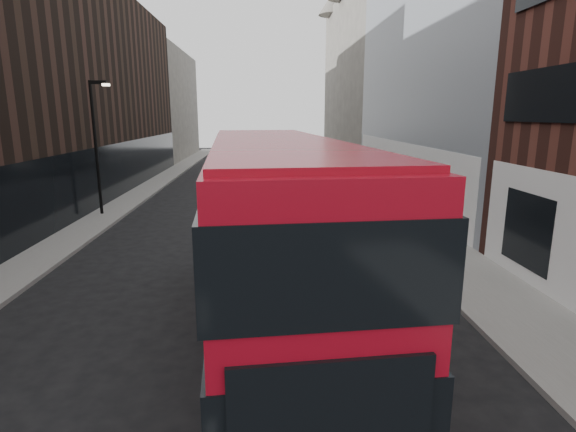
{
  "coord_description": "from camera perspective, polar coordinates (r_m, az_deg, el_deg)",
  "views": [
    {
      "loc": [
        0.55,
        -6.5,
        5.43
      ],
      "look_at": [
        1.26,
        6.43,
        2.5
      ],
      "focal_mm": 28.0,
      "sensor_mm": 36.0,
      "label": 1
    }
  ],
  "objects": [
    {
      "name": "sidewalk_left",
      "position": [
        33.07,
        -18.12,
        2.8
      ],
      "size": [
        2.0,
        80.0,
        0.15
      ],
      "primitive_type": "cube",
      "color": "slate",
      "rests_on": "ground"
    },
    {
      "name": "sidewalk_right",
      "position": [
        32.7,
        9.17,
        3.17
      ],
      "size": [
        3.0,
        80.0,
        0.15
      ],
      "primitive_type": "cube",
      "color": "slate",
      "rests_on": "ground"
    },
    {
      "name": "car_c",
      "position": [
        39.43,
        2.44,
        5.86
      ],
      "size": [
        2.5,
        5.01,
        1.4
      ],
      "primitive_type": "imported",
      "rotation": [
        0.0,
        0.0,
        0.11
      ],
      "color": "black",
      "rests_on": "ground"
    },
    {
      "name": "grey_bus",
      "position": [
        46.28,
        -2.88,
        8.33
      ],
      "size": [
        3.21,
        10.94,
        3.49
      ],
      "rotation": [
        0.0,
        0.0,
        0.06
      ],
      "color": "black",
      "rests_on": "ground"
    },
    {
      "name": "building_modern_block",
      "position": [
        29.92,
        19.59,
        20.65
      ],
      "size": [
        5.03,
        22.0,
        20.0
      ],
      "color": "#A6ACB0",
      "rests_on": "ground"
    },
    {
      "name": "car_b",
      "position": [
        32.2,
        2.18,
        4.34
      ],
      "size": [
        1.97,
        4.53,
        1.45
      ],
      "primitive_type": "imported",
      "rotation": [
        0.0,
        0.0,
        0.1
      ],
      "color": "#9A9DA3",
      "rests_on": "ground"
    },
    {
      "name": "car_a",
      "position": [
        21.39,
        3.38,
        -0.14
      ],
      "size": [
        1.69,
        3.95,
        1.33
      ],
      "primitive_type": "imported",
      "rotation": [
        0.0,
        0.0,
        -0.03
      ],
      "color": "black",
      "rests_on": "ground"
    },
    {
      "name": "building_left_far",
      "position": [
        59.74,
        -15.22,
        13.35
      ],
      "size": [
        5.0,
        20.0,
        13.0
      ],
      "primitive_type": "cube",
      "color": "#625C56",
      "rests_on": "ground"
    },
    {
      "name": "red_bus",
      "position": [
        10.72,
        -1.71,
        -1.9
      ],
      "size": [
        3.79,
        12.31,
        4.9
      ],
      "rotation": [
        0.0,
        0.0,
        0.08
      ],
      "color": "maroon",
      "rests_on": "ground"
    },
    {
      "name": "building_left_mid",
      "position": [
        38.47,
        -22.13,
        14.19
      ],
      "size": [
        5.0,
        24.0,
        14.0
      ],
      "primitive_type": "cube",
      "color": "black",
      "rests_on": "ground"
    },
    {
      "name": "street_lamp",
      "position": [
        26.05,
        -23.13,
        9.0
      ],
      "size": [
        1.06,
        0.22,
        7.0
      ],
      "color": "black",
      "rests_on": "sidewalk_left"
    },
    {
      "name": "building_victorian",
      "position": [
        51.82,
        9.33,
        17.28
      ],
      "size": [
        6.5,
        24.0,
        21.0
      ],
      "color": "#625C56",
      "rests_on": "ground"
    }
  ]
}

